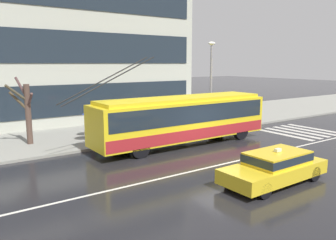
{
  "coord_description": "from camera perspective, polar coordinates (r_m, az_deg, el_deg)",
  "views": [
    {
      "loc": [
        -11.86,
        -12.24,
        4.72
      ],
      "look_at": [
        -1.51,
        2.77,
        1.62
      ],
      "focal_mm": 35.56,
      "sensor_mm": 36.0,
      "label": 1
    }
  ],
  "objects": [
    {
      "name": "crosswalk_stripe_inner_b",
      "position": [
        25.87,
        22.76,
        -1.6
      ],
      "size": [
        0.44,
        4.4,
        0.01
      ],
      "primitive_type": "cube",
      "color": "beige",
      "rests_on": "ground_plane"
    },
    {
      "name": "pedestrian_approaching_curb",
      "position": [
        21.15,
        -12.63,
        1.43
      ],
      "size": [
        1.11,
        1.11,
        2.01
      ],
      "color": "navy",
      "rests_on": "sidewalk_slab"
    },
    {
      "name": "crosswalk_stripe_edge_near",
      "position": [
        23.67,
        19.21,
        -2.37
      ],
      "size": [
        0.44,
        4.4,
        0.01
      ],
      "primitive_type": "cube",
      "color": "beige",
      "rests_on": "ground_plane"
    },
    {
      "name": "street_tree_bare",
      "position": [
        20.51,
        -23.08,
        1.62
      ],
      "size": [
        1.37,
        1.64,
        3.83
      ],
      "color": "brown",
      "rests_on": "sidewalk_slab"
    },
    {
      "name": "pedestrian_at_shelter",
      "position": [
        19.98,
        -13.04,
        0.73
      ],
      "size": [
        1.46,
        1.46,
        1.95
      ],
      "color": "#281728",
      "rests_on": "sidewalk_slab"
    },
    {
      "name": "sidewalk_slab",
      "position": [
        25.34,
        -6.05,
        -0.96
      ],
      "size": [
        80.0,
        10.0,
        0.14
      ],
      "primitive_type": "cube",
      "color": "gray",
      "rests_on": "ground_plane"
    },
    {
      "name": "lane_centre_line",
      "position": [
        16.88,
        12.04,
        -6.79
      ],
      "size": [
        72.0,
        0.14,
        0.01
      ],
      "primitive_type": "cube",
      "color": "silver",
      "rests_on": "ground_plane"
    },
    {
      "name": "crosswalk_stripe_center",
      "position": [
        25.12,
        21.64,
        -1.84
      ],
      "size": [
        0.44,
        4.4,
        0.01
      ],
      "primitive_type": "cube",
      "color": "beige",
      "rests_on": "ground_plane"
    },
    {
      "name": "crosswalk_stripe_inner_a",
      "position": [
        24.39,
        20.46,
        -2.1
      ],
      "size": [
        0.44,
        4.4,
        0.01
      ],
      "primitive_type": "cube",
      "color": "beige",
      "rests_on": "ground_plane"
    },
    {
      "name": "crosswalk_stripe_edge_far",
      "position": [
        26.62,
        23.81,
        -1.37
      ],
      "size": [
        0.44,
        4.4,
        0.01
      ],
      "primitive_type": "cube",
      "color": "beige",
      "rests_on": "ground_plane"
    },
    {
      "name": "ground_plane",
      "position": [
        17.68,
        9.21,
        -5.94
      ],
      "size": [
        160.0,
        160.0,
        0.0
      ],
      "primitive_type": "plane",
      "color": "black"
    },
    {
      "name": "taxi_oncoming_near",
      "position": [
        14.0,
        17.88,
        -7.49
      ],
      "size": [
        4.71,
        1.86,
        1.39
      ],
      "color": "yellow",
      "rests_on": "ground_plane"
    },
    {
      "name": "trolleybus",
      "position": [
        19.48,
        2.61,
        0.29
      ],
      "size": [
        12.74,
        2.56,
        5.08
      ],
      "color": "yellow",
      "rests_on": "ground_plane"
    },
    {
      "name": "street_lamp",
      "position": [
        23.45,
        7.4,
        7.25
      ],
      "size": [
        0.6,
        0.32,
        6.06
      ],
      "color": "gray",
      "rests_on": "sidewalk_slab"
    }
  ]
}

